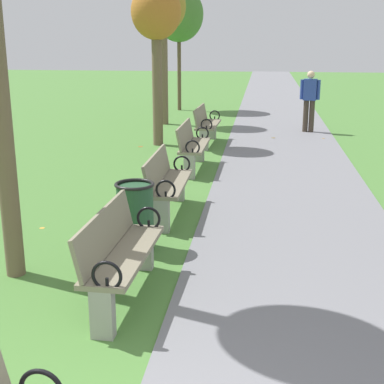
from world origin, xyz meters
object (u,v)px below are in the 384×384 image
object	(u,v)px
park_bench_4	(192,145)
trash_bin	(135,216)
park_bench_5	(206,124)
tree_3	(156,18)
park_bench_2	(120,253)
tree_5	(179,15)
park_bench_3	(167,183)
pedestrian_walking	(310,98)
tree_4	(163,10)

from	to	relation	value
park_bench_4	trash_bin	world-z (taller)	park_bench_4
park_bench_4	trash_bin	bearing A→B (deg)	-91.98
park_bench_5	tree_3	xyz separation A→B (m)	(-1.13, -0.23, 2.43)
tree_3	trash_bin	size ratio (longest dim) A/B	4.39
park_bench_2	tree_5	world-z (taller)	tree_5
park_bench_3	tree_5	distance (m)	12.23
park_bench_4	park_bench_5	bearing A→B (deg)	90.00
park_bench_3	park_bench_4	world-z (taller)	same
park_bench_2	tree_3	size ratio (longest dim) A/B	0.44
pedestrian_walking	trash_bin	world-z (taller)	pedestrian_walking
park_bench_4	park_bench_2	bearing A→B (deg)	-90.00
park_bench_2	pedestrian_walking	xyz separation A→B (m)	(2.57, 10.26, 0.44)
park_bench_2	tree_3	world-z (taller)	tree_3
tree_3	tree_5	distance (m)	6.53
park_bench_4	tree_4	distance (m)	6.49
trash_bin	pedestrian_walking	bearing A→B (deg)	73.08
tree_5	pedestrian_walking	size ratio (longest dim) A/B	2.57
park_bench_4	trash_bin	size ratio (longest dim) A/B	1.91
park_bench_5	tree_4	distance (m)	4.36
pedestrian_walking	tree_4	bearing A→B (deg)	166.67
park_bench_2	tree_3	xyz separation A→B (m)	(-1.13, 8.00, 2.43)
trash_bin	park_bench_4	bearing A→B (deg)	88.02
park_bench_3	tree_5	world-z (taller)	tree_5
tree_4	park_bench_5	bearing A→B (deg)	-62.80
park_bench_3	tree_3	bearing A→B (deg)	102.04
park_bench_4	trash_bin	xyz separation A→B (m)	(-0.15, -4.25, -0.06)
tree_3	tree_5	bearing A→B (deg)	94.07
park_bench_5	tree_3	world-z (taller)	tree_3
park_bench_5	tree_4	xyz separation A→B (m)	(-1.55, 3.01, 2.74)
park_bench_3	trash_bin	size ratio (longest dim) A/B	1.91
tree_4	pedestrian_walking	distance (m)	4.82
tree_3	pedestrian_walking	distance (m)	4.77
park_bench_5	trash_bin	xyz separation A→B (m)	(-0.15, -6.91, -0.06)
park_bench_2	park_bench_5	world-z (taller)	same
park_bench_3	park_bench_5	size ratio (longest dim) A/B	0.99
park_bench_5	pedestrian_walking	distance (m)	3.31
park_bench_5	tree_5	size ratio (longest dim) A/B	0.39
tree_5	trash_bin	xyz separation A→B (m)	(1.45, -13.19, -2.80)
park_bench_3	trash_bin	world-z (taller)	park_bench_3
park_bench_4	tree_4	xyz separation A→B (m)	(-1.55, 5.67, 2.74)
park_bench_3	trash_bin	xyz separation A→B (m)	(-0.15, -1.38, -0.06)
park_bench_5	tree_4	size ratio (longest dim) A/B	0.40
park_bench_3	park_bench_5	bearing A→B (deg)	90.00
park_bench_2	park_bench_5	bearing A→B (deg)	90.00
park_bench_4	tree_5	xyz separation A→B (m)	(-1.59, 8.94, 2.74)
park_bench_2	tree_4	size ratio (longest dim) A/B	0.40
tree_5	tree_3	bearing A→B (deg)	-85.93
tree_3	tree_4	distance (m)	3.28
park_bench_5	tree_5	xyz separation A→B (m)	(-1.59, 6.28, 2.74)
park_bench_3	park_bench_4	xyz separation A→B (m)	(0.00, 2.87, 0.00)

